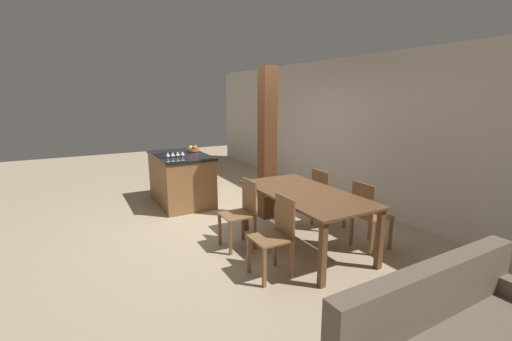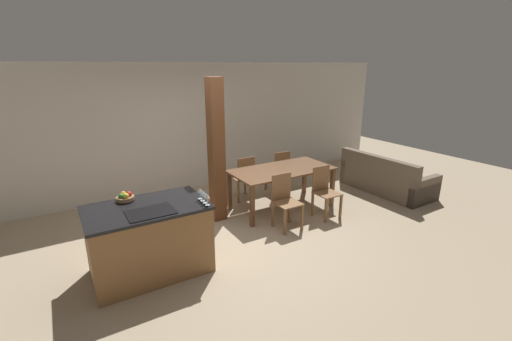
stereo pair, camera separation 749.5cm
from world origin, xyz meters
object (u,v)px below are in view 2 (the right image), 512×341
(wine_glass_near, at_px, (207,196))
(dining_chair_far_right, at_px, (279,170))
(couch, at_px, (385,179))
(wine_glass_middle, at_px, (205,194))
(timber_post, at_px, (216,152))
(kitchen_island, at_px, (149,239))
(wine_glass_far, at_px, (202,192))
(wine_glass_end, at_px, (200,191))
(dining_chair_near_right, at_px, (325,191))
(fruit_bowl, at_px, (125,197))
(dining_table, at_px, (282,174))
(dining_chair_far_left, at_px, (243,177))
(dining_chair_near_left, at_px, (285,200))

(wine_glass_near, distance_m, dining_chair_far_right, 3.23)
(wine_glass_near, bearing_deg, couch, 10.36)
(wine_glass_middle, relative_size, timber_post, 0.06)
(kitchen_island, relative_size, wine_glass_far, 9.55)
(kitchen_island, height_order, timber_post, timber_post)
(timber_post, bearing_deg, wine_glass_end, -123.82)
(dining_chair_near_right, height_order, timber_post, timber_post)
(kitchen_island, height_order, fruit_bowl, fruit_bowl)
(dining_table, bearing_deg, wine_glass_end, -153.58)
(dining_chair_far_left, bearing_deg, couch, 158.04)
(wine_glass_middle, xyz_separation_m, dining_table, (2.05, 1.18, -0.39))
(wine_glass_far, height_order, dining_table, wine_glass_far)
(fruit_bowl, height_order, wine_glass_far, wine_glass_far)
(dining_chair_near_left, bearing_deg, fruit_bowl, 176.29)
(kitchen_island, relative_size, fruit_bowl, 6.44)
(kitchen_island, bearing_deg, dining_table, 17.79)
(wine_glass_end, height_order, dining_table, wine_glass_end)
(dining_table, xyz_separation_m, dining_chair_far_left, (-0.44, 0.72, -0.19))
(dining_chair_near_left, height_order, dining_chair_far_left, same)
(kitchen_island, distance_m, wine_glass_middle, 0.95)
(wine_glass_far, bearing_deg, dining_chair_near_right, 8.77)
(dining_chair_near_right, relative_size, timber_post, 0.37)
(wine_glass_near, height_order, dining_chair_near_left, wine_glass_near)
(kitchen_island, height_order, dining_table, kitchen_island)
(kitchen_island, xyz_separation_m, wine_glass_middle, (0.67, -0.31, 0.59))
(kitchen_island, bearing_deg, wine_glass_far, -18.61)
(fruit_bowl, xyz_separation_m, wine_glass_middle, (0.86, -0.63, 0.07))
(wine_glass_far, bearing_deg, timber_post, 57.94)
(wine_glass_far, relative_size, dining_chair_far_right, 0.17)
(wine_glass_far, height_order, couch, wine_glass_far)
(dining_table, bearing_deg, kitchen_island, -162.21)
(fruit_bowl, bearing_deg, dining_chair_near_right, -2.75)
(wine_glass_middle, bearing_deg, fruit_bowl, 143.87)
(dining_chair_far_left, height_order, dining_chair_far_right, same)
(wine_glass_end, xyz_separation_m, dining_chair_near_right, (2.49, 0.30, -0.58))
(dining_chair_near_right, height_order, dining_chair_far_left, same)
(dining_chair_far_right, bearing_deg, couch, 149.96)
(wine_glass_middle, distance_m, couch, 4.62)
(kitchen_island, height_order, wine_glass_far, wine_glass_far)
(fruit_bowl, relative_size, dining_chair_near_right, 0.25)
(dining_chair_far_right, relative_size, timber_post, 0.37)
(wine_glass_near, bearing_deg, dining_chair_far_right, 38.56)
(wine_glass_far, height_order, wine_glass_end, same)
(wine_glass_middle, relative_size, dining_chair_near_left, 0.17)
(wine_glass_middle, height_order, dining_chair_near_left, wine_glass_middle)
(dining_table, bearing_deg, couch, -10.30)
(wine_glass_end, distance_m, dining_chair_near_right, 2.57)
(wine_glass_far, height_order, dining_chair_far_right, wine_glass_far)
(wine_glass_far, height_order, dining_chair_far_left, wine_glass_far)
(fruit_bowl, relative_size, dining_chair_far_right, 0.25)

